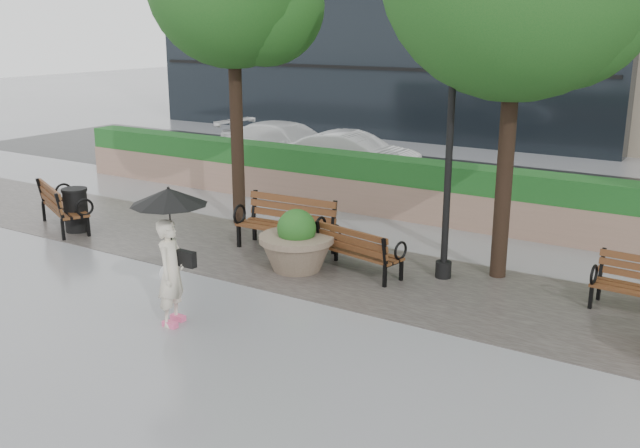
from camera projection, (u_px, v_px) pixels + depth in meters
The scene contains 13 objects.
ground at pixel (311, 347), 9.87m from camera, with size 100.00×100.00×0.00m, color gray.
cobble_strip at pixel (406, 283), 12.31m from camera, with size 28.00×3.20×0.01m, color #383330.
hedge_wall at pixel (488, 200), 15.38m from camera, with size 24.00×0.80×1.35m.
asphalt_street at pixel (538, 194), 18.82m from camera, with size 40.00×7.00×0.00m, color black.
bench_0 at pixel (64, 216), 15.51m from camera, with size 1.98×1.44×0.99m.
bench_1 at pixel (286, 235), 14.01m from camera, with size 1.99×0.87×1.05m.
bench_2 at pixel (359, 260), 12.71m from camera, with size 1.72×0.96×0.87m.
planter_left at pixel (297, 247), 12.85m from camera, with size 1.36×1.36×1.14m.
trash_bin at pixel (76, 211), 15.27m from camera, with size 0.54×0.54×0.90m, color black.
lamppost at pixel (448, 185), 12.12m from camera, with size 0.28×0.28×3.83m.
car_left at pixel (289, 146), 21.97m from camera, with size 1.95×4.81×1.39m, color white.
car_right at pixel (352, 155), 20.63m from camera, with size 1.39×4.00×1.32m, color white.
pedestrian at pixel (171, 243), 10.34m from camera, with size 1.12×1.12×2.05m.
Camera 1 is at (4.95, -7.57, 4.31)m, focal length 40.00 mm.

